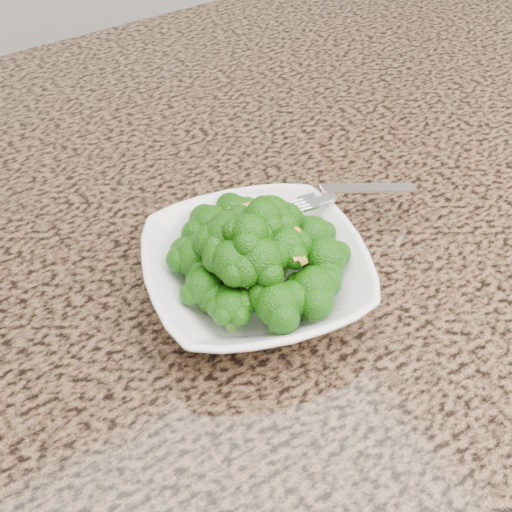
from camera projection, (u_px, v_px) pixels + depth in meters
cabinet at (278, 419)px, 1.05m from camera, size 1.55×0.95×0.87m
granite_counter at (288, 208)px, 0.74m from camera, size 1.64×1.04×0.03m
bowl at (256, 275)px, 0.61m from camera, size 0.26×0.26×0.05m
broccoli_pile at (256, 225)px, 0.56m from camera, size 0.18×0.18×0.07m
garlic_topping at (256, 189)px, 0.53m from camera, size 0.11×0.11×0.01m
fork at (328, 198)px, 0.64m from camera, size 0.18×0.08×0.01m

